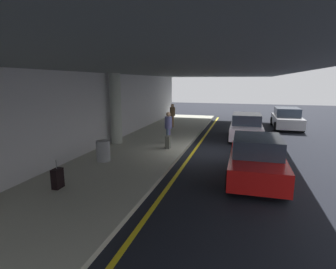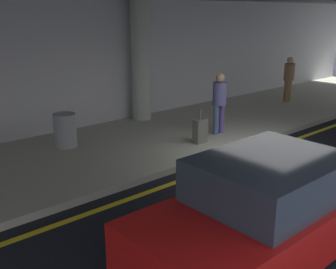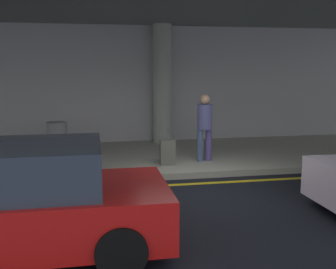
# 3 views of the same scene
# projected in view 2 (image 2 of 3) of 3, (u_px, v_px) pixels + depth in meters

# --- Properties ---
(ground_plane) EXTENTS (60.00, 60.00, 0.00)m
(ground_plane) POSITION_uv_depth(u_px,v_px,m) (267.00, 164.00, 9.47)
(ground_plane) COLOR black
(sidewalk) EXTENTS (26.00, 4.20, 0.15)m
(sidewalk) POSITION_uv_depth(u_px,v_px,m) (178.00, 132.00, 11.68)
(sidewalk) COLOR #AEAD9B
(sidewalk) RESTS_ON ground
(lane_stripe_yellow) EXTENTS (26.00, 0.14, 0.01)m
(lane_stripe_yellow) POSITION_uv_depth(u_px,v_px,m) (246.00, 157.00, 9.90)
(lane_stripe_yellow) COLOR yellow
(lane_stripe_yellow) RESTS_ON ground
(support_column_left_mid) EXTENTS (0.58, 0.58, 3.65)m
(support_column_left_mid) POSITION_uv_depth(u_px,v_px,m) (141.00, 61.00, 12.34)
(support_column_left_mid) COLOR #A7AEA2
(support_column_left_mid) RESTS_ON sidewalk
(terminal_back_wall) EXTENTS (26.00, 0.30, 3.80)m
(terminal_back_wall) POSITION_uv_depth(u_px,v_px,m) (130.00, 62.00, 12.77)
(terminal_back_wall) COLOR #BBB9BE
(terminal_back_wall) RESTS_ON ground
(car_red) EXTENTS (4.10, 1.92, 1.50)m
(car_red) POSITION_uv_depth(u_px,v_px,m) (265.00, 211.00, 5.71)
(car_red) COLOR red
(car_red) RESTS_ON ground
(traveler_with_luggage) EXTENTS (0.38, 0.38, 1.68)m
(traveler_with_luggage) POSITION_uv_depth(u_px,v_px,m) (289.00, 76.00, 15.04)
(traveler_with_luggage) COLOR brown
(traveler_with_luggage) RESTS_ON sidewalk
(person_waiting_for_ride) EXTENTS (0.38, 0.38, 1.68)m
(person_waiting_for_ride) POSITION_uv_depth(u_px,v_px,m) (219.00, 100.00, 11.05)
(person_waiting_for_ride) COLOR #485E86
(person_waiting_for_ride) RESTS_ON sidewalk
(suitcase_upright_primary) EXTENTS (0.36, 0.22, 0.90)m
(suitcase_upright_primary) POSITION_uv_depth(u_px,v_px,m) (200.00, 131.00, 10.42)
(suitcase_upright_primary) COLOR #606259
(suitcase_upright_primary) RESTS_ON sidewalk
(trash_bin_steel) EXTENTS (0.56, 0.56, 0.85)m
(trash_bin_steel) POSITION_uv_depth(u_px,v_px,m) (65.00, 130.00, 10.10)
(trash_bin_steel) COLOR gray
(trash_bin_steel) RESTS_ON sidewalk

